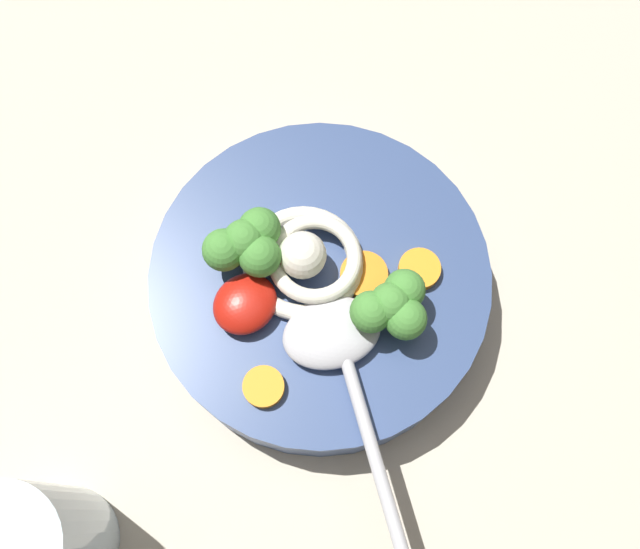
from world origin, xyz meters
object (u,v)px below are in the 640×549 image
object	(u,v)px
soup_bowl	(320,285)
soup_spoon	(343,350)
noodle_pile	(305,259)
drinking_glass	(34,546)

from	to	relation	value
soup_bowl	soup_spoon	bearing A→B (deg)	-119.68
noodle_pile	drinking_glass	distance (cm)	22.20
noodle_pile	drinking_glass	world-z (taller)	drinking_glass
soup_bowl	soup_spoon	distance (cm)	5.97
soup_bowl	soup_spoon	size ratio (longest dim) A/B	1.30
noodle_pile	drinking_glass	xyz separation A→B (cm)	(-22.17, -1.19, -0.31)
noodle_pile	soup_spoon	xyz separation A→B (cm)	(-2.38, -5.58, -0.24)
soup_bowl	drinking_glass	size ratio (longest dim) A/B	2.06
drinking_glass	noodle_pile	bearing A→B (deg)	3.08
soup_bowl	noodle_pile	size ratio (longest dim) A/B	2.59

